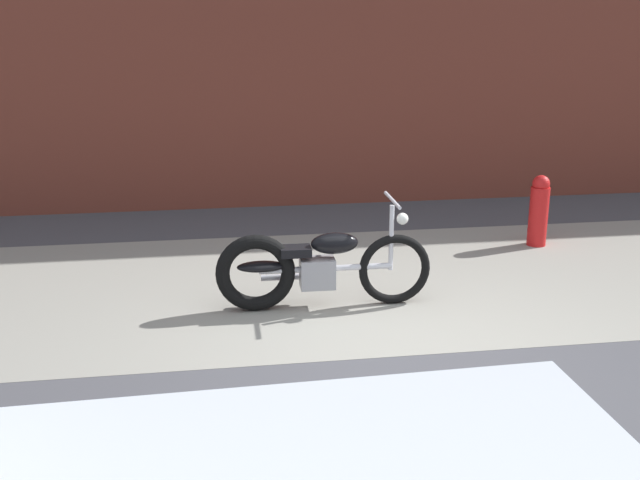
% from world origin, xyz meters
% --- Properties ---
extents(ground_plane, '(80.00, 80.00, 0.00)m').
position_xyz_m(ground_plane, '(0.00, 0.00, 0.00)').
color(ground_plane, '#47474C').
extents(sidewalk_slab, '(36.00, 3.50, 0.01)m').
position_xyz_m(sidewalk_slab, '(0.00, 1.75, 0.00)').
color(sidewalk_slab, gray).
rests_on(sidewalk_slab, ground).
extents(motorcycle_black, '(2.01, 0.58, 1.03)m').
position_xyz_m(motorcycle_black, '(-0.58, 1.15, 0.40)').
color(motorcycle_black, black).
rests_on(motorcycle_black, ground).
extents(fire_hydrant, '(0.22, 0.22, 0.84)m').
position_xyz_m(fire_hydrant, '(2.33, 2.68, 0.42)').
color(fire_hydrant, red).
rests_on(fire_hydrant, ground).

